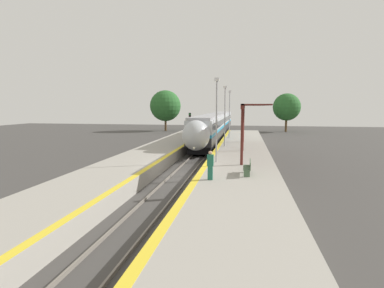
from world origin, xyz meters
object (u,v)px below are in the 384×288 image
(lamppost_near, at_px, (217,115))
(lamppost_mid, at_px, (225,113))
(railway_signal, at_px, (190,126))
(platform_bench, at_px, (248,167))
(lamppost_far, at_px, (229,111))
(person_waiting, at_px, (210,165))
(train, at_px, (216,124))

(lamppost_near, height_order, lamppost_mid, same)
(lamppost_near, relative_size, lamppost_mid, 1.00)
(railway_signal, relative_size, lamppost_near, 0.69)
(lamppost_near, xyz_separation_m, lamppost_mid, (0.00, 9.01, 0.00))
(platform_bench, height_order, lamppost_far, lamppost_far)
(lamppost_far, bearing_deg, railway_signal, -162.20)
(platform_bench, distance_m, railway_signal, 21.54)
(platform_bench, bearing_deg, person_waiting, -141.96)
(platform_bench, distance_m, person_waiting, 2.74)
(train, height_order, lamppost_far, lamppost_far)
(train, xyz_separation_m, lamppost_near, (2.49, -24.92, 2.19))
(train, bearing_deg, railway_signal, -106.65)
(train, height_order, lamppost_near, lamppost_near)
(train, distance_m, platform_bench, 29.15)
(lamppost_near, bearing_deg, railway_signal, 107.08)
(train, height_order, platform_bench, train)
(platform_bench, relative_size, lamppost_far, 0.27)
(train, relative_size, railway_signal, 9.61)
(railway_signal, xyz_separation_m, lamppost_far, (5.04, 1.62, 1.85))
(train, bearing_deg, person_waiting, -84.96)
(lamppost_mid, bearing_deg, lamppost_far, 90.00)
(train, distance_m, lamppost_near, 25.14)
(lamppost_mid, bearing_deg, railway_signal, 124.29)
(platform_bench, distance_m, lamppost_far, 22.16)
(lamppost_near, distance_m, lamppost_far, 18.01)
(railway_signal, relative_size, lamppost_mid, 0.69)
(train, height_order, railway_signal, railway_signal)
(train, relative_size, lamppost_near, 6.63)
(railway_signal, xyz_separation_m, lamppost_near, (5.04, -16.40, 1.85))
(railway_signal, distance_m, lamppost_near, 17.25)
(railway_signal, bearing_deg, lamppost_mid, -55.71)
(train, xyz_separation_m, lamppost_far, (2.49, -6.90, 2.19))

